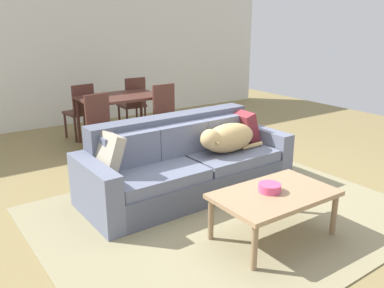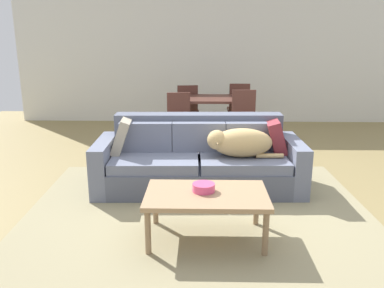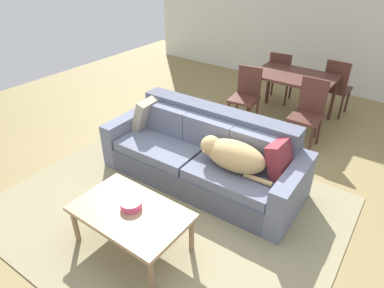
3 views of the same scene
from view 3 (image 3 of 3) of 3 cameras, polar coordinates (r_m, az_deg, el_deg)
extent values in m
plane|color=olive|center=(3.91, 3.73, -8.69)|extent=(10.00, 10.00, 0.00)
cube|color=silver|center=(6.85, 23.75, 19.06)|extent=(8.00, 0.12, 2.70)
cube|color=gray|center=(3.74, -4.13, -10.71)|extent=(3.53, 2.87, 0.01)
cube|color=#54596B|center=(4.05, 1.52, -4.37)|extent=(2.03, 0.96, 0.30)
cube|color=slate|center=(4.18, -4.19, 0.24)|extent=(0.99, 0.90, 0.12)
cube|color=slate|center=(3.73, 8.03, -4.24)|extent=(0.99, 0.90, 0.12)
cube|color=#54596B|center=(4.04, 4.21, 3.38)|extent=(2.01, 0.29, 0.41)
cube|color=slate|center=(4.23, -4.39, 4.22)|extent=(0.62, 0.18, 0.34)
cube|color=slate|center=(3.91, 2.76, 1.89)|extent=(0.62, 0.18, 0.34)
cube|color=slate|center=(3.67, 10.98, -0.82)|extent=(0.62, 0.18, 0.34)
cube|color=slate|center=(4.56, -9.98, 1.63)|extent=(0.20, 0.91, 0.58)
cube|color=slate|center=(3.61, 16.30, -8.09)|extent=(0.20, 0.91, 0.58)
ellipsoid|color=tan|center=(3.54, 7.23, -2.01)|extent=(0.68, 0.34, 0.32)
sphere|color=tan|center=(3.61, 3.16, -0.26)|extent=(0.22, 0.22, 0.22)
cone|color=#977D50|center=(3.55, 2.31, -1.09)|extent=(0.10, 0.12, 0.10)
cylinder|color=tan|center=(3.46, 10.99, -5.85)|extent=(0.30, 0.06, 0.05)
cube|color=#B0A68F|center=(4.37, -7.53, 5.17)|extent=(0.27, 0.43, 0.43)
cube|color=maroon|center=(3.57, 14.84, -2.33)|extent=(0.26, 0.40, 0.41)
cube|color=tan|center=(3.13, -10.29, -11.23)|extent=(1.05, 0.65, 0.04)
cylinder|color=#8D7050|center=(3.45, -18.95, -12.82)|extent=(0.05, 0.05, 0.39)
cylinder|color=#8D7050|center=(2.92, -6.90, -21.15)|extent=(0.05, 0.05, 0.39)
cylinder|color=#8D7050|center=(3.69, -12.20, -8.38)|extent=(0.05, 0.05, 0.39)
cylinder|color=#8D7050|center=(3.19, -0.08, -14.98)|extent=(0.05, 0.05, 0.39)
cylinder|color=#EA4C7F|center=(3.13, -10.18, -9.92)|extent=(0.20, 0.20, 0.07)
cube|color=#4D2921|center=(5.48, 16.82, 10.88)|extent=(1.19, 0.81, 0.04)
cylinder|color=#41231C|center=(5.49, 9.59, 7.67)|extent=(0.05, 0.05, 0.70)
cylinder|color=#41231C|center=(5.16, 20.34, 4.47)|extent=(0.05, 0.05, 0.70)
cylinder|color=#41231C|center=(6.10, 12.75, 9.73)|extent=(0.05, 0.05, 0.70)
cylinder|color=#41231C|center=(5.79, 22.55, 6.93)|extent=(0.05, 0.05, 0.70)
cube|color=#4D2921|center=(5.24, 8.69, 7.41)|extent=(0.45, 0.45, 0.04)
cube|color=#4D2921|center=(5.31, 9.63, 10.46)|extent=(0.36, 0.08, 0.44)
cylinder|color=#45251E|center=(5.24, 6.09, 4.95)|extent=(0.04, 0.04, 0.40)
cylinder|color=#45251E|center=(5.14, 9.56, 4.10)|extent=(0.04, 0.04, 0.40)
cylinder|color=#45251E|center=(5.53, 7.53, 6.29)|extent=(0.04, 0.04, 0.40)
cylinder|color=#45251E|center=(5.43, 10.85, 5.50)|extent=(0.04, 0.04, 0.40)
cube|color=#4D2921|center=(4.83, 18.48, 4.15)|extent=(0.41, 0.41, 0.04)
cube|color=#4D2921|center=(4.89, 19.68, 7.65)|extent=(0.36, 0.04, 0.49)
cylinder|color=#45251E|center=(4.83, 15.50, 1.59)|extent=(0.04, 0.04, 0.42)
cylinder|color=#45251E|center=(4.75, 19.27, 0.39)|extent=(0.04, 0.04, 0.42)
cylinder|color=#45251E|center=(5.12, 16.91, 3.11)|extent=(0.04, 0.04, 0.42)
cylinder|color=#45251E|center=(5.05, 20.49, 2.00)|extent=(0.04, 0.04, 0.42)
cube|color=#4D2921|center=(6.25, 14.63, 10.71)|extent=(0.45, 0.45, 0.04)
cube|color=#4D2921|center=(6.00, 14.48, 12.39)|extent=(0.36, 0.09, 0.45)
cylinder|color=#45251E|center=(6.45, 16.23, 9.00)|extent=(0.04, 0.04, 0.40)
cylinder|color=#45251E|center=(6.51, 13.32, 9.64)|extent=(0.04, 0.04, 0.40)
cylinder|color=#45251E|center=(6.14, 15.47, 7.99)|extent=(0.04, 0.04, 0.40)
cylinder|color=#45251E|center=(6.21, 12.43, 8.66)|extent=(0.04, 0.04, 0.40)
cube|color=#4D2921|center=(6.03, 23.08, 8.51)|extent=(0.41, 0.41, 0.04)
cube|color=#4D2921|center=(5.78, 23.07, 10.34)|extent=(0.36, 0.04, 0.47)
cylinder|color=#45251E|center=(6.23, 24.59, 6.61)|extent=(0.04, 0.04, 0.41)
cylinder|color=#45251E|center=(6.30, 21.66, 7.52)|extent=(0.04, 0.04, 0.41)
cylinder|color=#45251E|center=(5.92, 23.70, 5.60)|extent=(0.04, 0.04, 0.41)
cylinder|color=#45251E|center=(6.00, 20.63, 6.56)|extent=(0.04, 0.04, 0.41)
camera|label=1|loc=(4.26, -62.69, 5.67)|focal=37.66mm
camera|label=2|loc=(2.60, -86.28, -17.78)|focal=37.37mm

